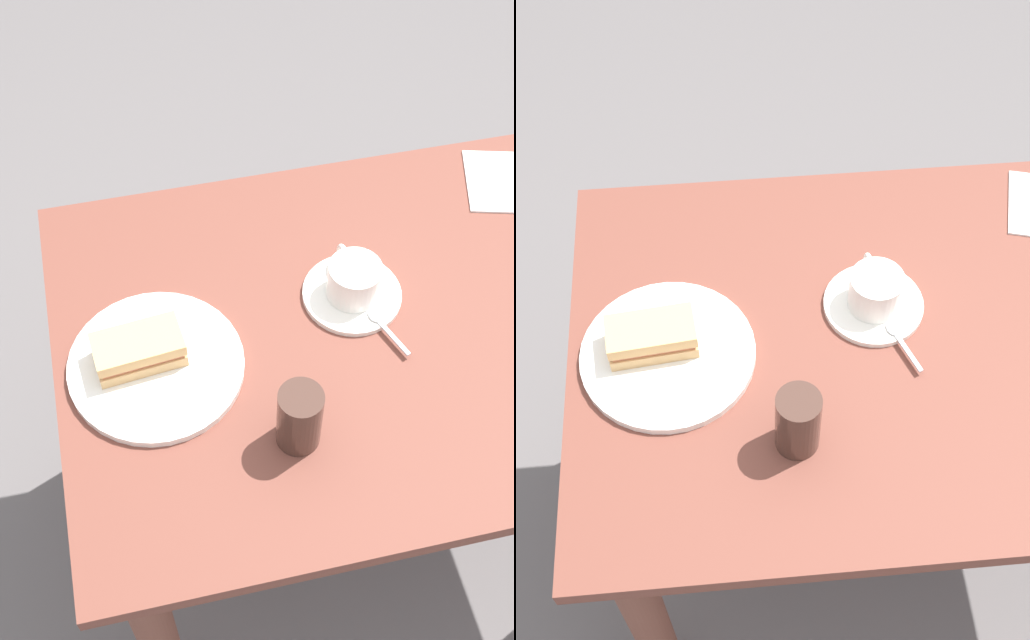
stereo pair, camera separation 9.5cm
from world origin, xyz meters
The scene contains 9 objects.
ground_plane centered at (0.00, 0.00, 0.00)m, with size 6.00×6.00×0.00m, color #605B5B.
dining_table centered at (0.00, 0.00, 0.61)m, with size 1.09×0.72×0.77m.
sandwich_plate centered at (-0.39, -0.01, 0.78)m, with size 0.27×0.27×0.01m, color white.
sandwich_front centered at (-0.41, 0.01, 0.81)m, with size 0.14×0.08×0.05m.
coffee_saucer centered at (-0.06, 0.06, 0.77)m, with size 0.16×0.16×0.01m, color white.
coffee_cup centered at (-0.06, 0.06, 0.81)m, with size 0.08×0.11×0.06m.
spoon centered at (-0.03, -0.01, 0.78)m, with size 0.05×0.10×0.01m.
napkin centered at (0.28, 0.24, 0.77)m, with size 0.15×0.15×0.00m, color white.
drinking_glass centered at (-0.21, -0.17, 0.83)m, with size 0.06×0.06×0.12m, color #442C23.
Camera 1 is at (-0.38, -0.69, 1.85)m, focal length 46.82 mm.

